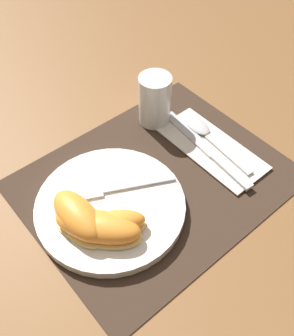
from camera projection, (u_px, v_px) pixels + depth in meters
name	position (u px, v px, depth m)	size (l,w,h in m)	color
ground_plane	(155.00, 181.00, 0.68)	(3.00, 3.00, 0.00)	brown
placemat	(155.00, 180.00, 0.68)	(0.43, 0.35, 0.00)	#38281E
plate	(110.00, 206.00, 0.63)	(0.24, 0.24, 0.02)	white
juice_glass	(155.00, 102.00, 0.74)	(0.06, 0.06, 0.10)	silver
napkin	(211.00, 148.00, 0.72)	(0.09, 0.21, 0.00)	silver
knife	(208.00, 150.00, 0.71)	(0.04, 0.23, 0.01)	#BCBCC1
spoon	(205.00, 133.00, 0.74)	(0.04, 0.17, 0.01)	#BCBCC1
fork	(107.00, 189.00, 0.64)	(0.18, 0.11, 0.00)	#BCBCC1
citrus_wedge_0	(78.00, 216.00, 0.59)	(0.06, 0.11, 0.04)	#F4DB84
citrus_wedge_1	(84.00, 228.00, 0.58)	(0.08, 0.11, 0.04)	#F4DB84
citrus_wedge_2	(103.00, 228.00, 0.58)	(0.12, 0.13, 0.04)	#F4DB84
citrus_wedge_3	(114.00, 224.00, 0.58)	(0.11, 0.09, 0.03)	#F4DB84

